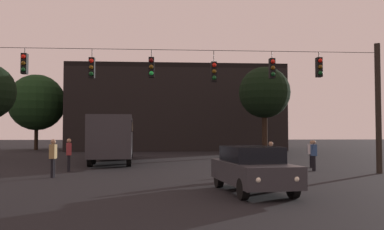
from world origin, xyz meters
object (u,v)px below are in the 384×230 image
at_px(tree_right_far, 37,102).
at_px(pedestrian_trailing, 314,154).
at_px(pedestrian_crossing_left, 69,153).
at_px(pedestrian_crossing_right, 312,152).
at_px(pedestrian_near_bus, 271,157).
at_px(city_bus, 114,134).
at_px(pedestrian_crossing_center, 53,156).
at_px(tree_left_silhouette, 264,93).
at_px(car_near_right, 252,168).

bearing_deg(tree_right_far, pedestrian_trailing, -51.02).
relative_size(pedestrian_crossing_left, pedestrian_crossing_right, 1.09).
bearing_deg(pedestrian_near_bus, city_bus, 130.60).
distance_m(city_bus, pedestrian_crossing_center, 10.01).
bearing_deg(pedestrian_crossing_center, pedestrian_trailing, 10.18).
relative_size(pedestrian_crossing_left, tree_left_silhouette, 0.22).
bearing_deg(tree_right_far, pedestrian_crossing_left, -70.25).
xyz_separation_m(city_bus, pedestrian_crossing_right, (11.75, -5.60, -1.01)).
height_order(pedestrian_crossing_center, pedestrian_crossing_right, pedestrian_crossing_center).
relative_size(pedestrian_near_bus, tree_left_silhouette, 0.20).
bearing_deg(pedestrian_crossing_left, tree_right_far, 109.75).
bearing_deg(pedestrian_near_bus, car_near_right, -111.21).
distance_m(pedestrian_near_bus, tree_left_silhouette, 17.74).
xyz_separation_m(pedestrian_trailing, tree_left_silhouette, (1.06, 14.58, 4.57)).
bearing_deg(pedestrian_near_bus, pedestrian_crossing_right, 50.22).
bearing_deg(pedestrian_crossing_right, pedestrian_crossing_left, -174.08).
distance_m(city_bus, pedestrian_crossing_left, 7.18).
xyz_separation_m(city_bus, tree_right_far, (-11.05, 19.82, 3.55)).
height_order(pedestrian_crossing_center, tree_right_far, tree_right_far).
xyz_separation_m(pedestrian_crossing_right, pedestrian_trailing, (-0.61, -1.99, 0.03)).
bearing_deg(tree_right_far, pedestrian_crossing_center, -72.11).
height_order(pedestrian_near_bus, tree_right_far, tree_right_far).
xyz_separation_m(city_bus, pedestrian_trailing, (11.14, -7.59, -0.98)).
bearing_deg(pedestrian_crossing_right, city_bus, 154.50).
xyz_separation_m(pedestrian_crossing_center, pedestrian_near_bus, (9.80, 0.14, -0.08)).
relative_size(pedestrian_near_bus, tree_right_far, 0.18).
bearing_deg(city_bus, tree_right_far, 119.14).
relative_size(car_near_right, pedestrian_trailing, 2.84).
relative_size(pedestrian_crossing_center, tree_right_far, 0.20).
distance_m(pedestrian_crossing_left, pedestrian_crossing_center, 2.89).
bearing_deg(pedestrian_crossing_right, car_near_right, -120.34).
height_order(pedestrian_crossing_center, pedestrian_near_bus, pedestrian_crossing_center).
bearing_deg(city_bus, pedestrian_trailing, -34.29).
xyz_separation_m(pedestrian_crossing_right, tree_left_silhouette, (0.45, 12.59, 4.60)).
height_order(pedestrian_crossing_left, tree_right_far, tree_right_far).
bearing_deg(pedestrian_trailing, city_bus, 145.71).
height_order(car_near_right, pedestrian_near_bus, pedestrian_near_bus).
xyz_separation_m(city_bus, pedestrian_crossing_center, (-1.47, -9.86, -0.91)).
bearing_deg(pedestrian_near_bus, tree_right_far, 123.27).
height_order(pedestrian_crossing_right, tree_left_silhouette, tree_left_silhouette).
distance_m(pedestrian_crossing_center, tree_left_silhouette, 22.16).
bearing_deg(pedestrian_crossing_right, tree_right_far, 131.89).
distance_m(city_bus, tree_left_silhouette, 14.51).
bearing_deg(car_near_right, pedestrian_crossing_center, 147.29).
height_order(pedestrian_crossing_center, pedestrian_trailing, pedestrian_crossing_center).
height_order(car_near_right, pedestrian_crossing_center, pedestrian_crossing_center).
xyz_separation_m(city_bus, car_near_right, (6.33, -14.87, -1.07)).
relative_size(car_near_right, tree_left_silhouette, 0.58).
xyz_separation_m(car_near_right, tree_right_far, (-17.38, 34.69, 4.62)).
xyz_separation_m(pedestrian_crossing_center, tree_right_far, (-9.58, 29.68, 4.46)).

